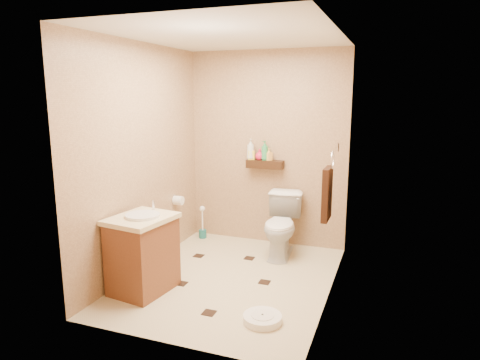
% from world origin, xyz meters
% --- Properties ---
extents(ground, '(2.50, 2.50, 0.00)m').
position_xyz_m(ground, '(0.00, 0.00, 0.00)').
color(ground, beige).
rests_on(ground, ground).
extents(wall_back, '(2.00, 0.04, 2.40)m').
position_xyz_m(wall_back, '(0.00, 1.25, 1.20)').
color(wall_back, tan).
rests_on(wall_back, ground).
extents(wall_front, '(2.00, 0.04, 2.40)m').
position_xyz_m(wall_front, '(0.00, -1.25, 1.20)').
color(wall_front, tan).
rests_on(wall_front, ground).
extents(wall_left, '(0.04, 2.50, 2.40)m').
position_xyz_m(wall_left, '(-1.00, 0.00, 1.20)').
color(wall_left, tan).
rests_on(wall_left, ground).
extents(wall_right, '(0.04, 2.50, 2.40)m').
position_xyz_m(wall_right, '(1.00, 0.00, 1.20)').
color(wall_right, tan).
rests_on(wall_right, ground).
extents(ceiling, '(2.00, 2.50, 0.02)m').
position_xyz_m(ceiling, '(0.00, 0.00, 2.40)').
color(ceiling, silver).
rests_on(ceiling, wall_back).
extents(wall_shelf, '(0.46, 0.14, 0.10)m').
position_xyz_m(wall_shelf, '(0.00, 1.17, 1.02)').
color(wall_shelf, '#321C0D').
rests_on(wall_shelf, wall_back).
extents(floor_accents, '(1.30, 1.42, 0.01)m').
position_xyz_m(floor_accents, '(0.00, -0.09, 0.00)').
color(floor_accents, black).
rests_on(floor_accents, ground).
extents(toilet, '(0.47, 0.75, 0.73)m').
position_xyz_m(toilet, '(0.31, 0.83, 0.36)').
color(toilet, white).
rests_on(toilet, ground).
extents(vanity, '(0.58, 0.67, 0.86)m').
position_xyz_m(vanity, '(-0.70, -0.52, 0.38)').
color(vanity, brown).
rests_on(vanity, ground).
extents(bathroom_scale, '(0.41, 0.41, 0.07)m').
position_xyz_m(bathroom_scale, '(0.56, -0.70, 0.03)').
color(bathroom_scale, white).
rests_on(bathroom_scale, ground).
extents(toilet_brush, '(0.10, 0.10, 0.44)m').
position_xyz_m(toilet_brush, '(-0.82, 1.07, 0.15)').
color(toilet_brush, '#196465').
rests_on(toilet_brush, ground).
extents(towel_ring, '(0.12, 0.30, 0.76)m').
position_xyz_m(towel_ring, '(0.91, 0.25, 0.95)').
color(towel_ring, silver).
rests_on(towel_ring, wall_right).
extents(toilet_paper, '(0.12, 0.11, 0.12)m').
position_xyz_m(toilet_paper, '(-0.94, 0.65, 0.60)').
color(toilet_paper, white).
rests_on(toilet_paper, wall_left).
extents(bottle_a, '(0.14, 0.14, 0.26)m').
position_xyz_m(bottle_a, '(-0.19, 1.17, 1.20)').
color(bottle_a, silver).
rests_on(bottle_a, wall_shelf).
extents(bottle_b, '(0.10, 0.10, 0.17)m').
position_xyz_m(bottle_b, '(-0.18, 1.17, 1.15)').
color(bottle_b, yellow).
rests_on(bottle_b, wall_shelf).
extents(bottle_c, '(0.14, 0.14, 0.14)m').
position_xyz_m(bottle_c, '(-0.07, 1.17, 1.14)').
color(bottle_c, '#DF1A46').
rests_on(bottle_c, wall_shelf).
extents(bottle_d, '(0.13, 0.13, 0.24)m').
position_xyz_m(bottle_d, '(-0.00, 1.17, 1.19)').
color(bottle_d, '#2F8F4F').
rests_on(bottle_d, wall_shelf).
extents(bottle_e, '(0.09, 0.09, 0.15)m').
position_xyz_m(bottle_e, '(0.05, 1.17, 1.14)').
color(bottle_e, '#FABA53').
rests_on(bottle_e, wall_shelf).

